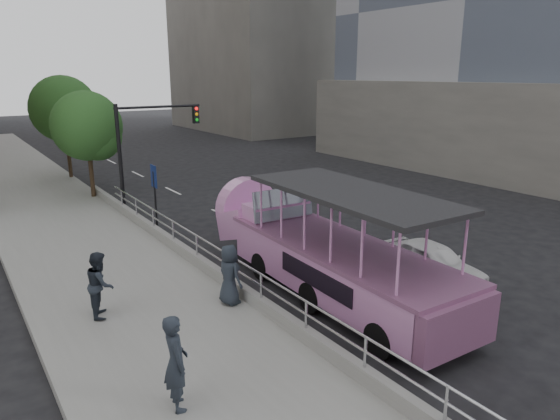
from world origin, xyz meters
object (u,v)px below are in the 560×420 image
object	(u,v)px
parking_sign	(155,191)
pedestrian_mid	(100,284)
traffic_signal	(144,140)
pedestrian_far	(230,275)
car	(432,262)
pedestrian_near	(176,362)
street_tree_near	(89,129)
duck_boat	(319,250)
street_tree_far	(66,111)

from	to	relation	value
parking_sign	pedestrian_mid	bearing A→B (deg)	-120.85
parking_sign	traffic_signal	distance (m)	3.84
pedestrian_mid	pedestrian_far	world-z (taller)	pedestrian_mid
car	pedestrian_mid	distance (m)	10.11
pedestrian_near	street_tree_near	bearing A→B (deg)	-0.57
duck_boat	traffic_signal	world-z (taller)	traffic_signal
duck_boat	traffic_signal	distance (m)	12.02
parking_sign	duck_boat	bearing A→B (deg)	-76.44
pedestrian_near	traffic_signal	bearing A→B (deg)	-8.48
parking_sign	street_tree_far	xyz separation A→B (m)	(-0.54, 12.76, 2.51)
pedestrian_near	traffic_signal	distance (m)	15.99
pedestrian_near	traffic_signal	world-z (taller)	traffic_signal
traffic_signal	street_tree_near	size ratio (longest dim) A/B	0.91
pedestrian_near	duck_boat	bearing A→B (deg)	-51.96
pedestrian_near	pedestrian_far	size ratio (longest dim) A/B	1.13
car	street_tree_near	size ratio (longest dim) A/B	0.66
parking_sign	street_tree_far	world-z (taller)	street_tree_far
duck_boat	pedestrian_near	bearing A→B (deg)	-151.61
traffic_signal	street_tree_near	xyz separation A→B (m)	(-1.60, 3.43, 0.32)
car	street_tree_far	size ratio (longest dim) A/B	0.58
pedestrian_near	traffic_signal	xyz separation A→B (m)	(4.93, 15.05, 2.23)
duck_boat	car	bearing A→B (deg)	-24.93
car	pedestrian_mid	size ratio (longest dim) A/B	2.13
street_tree_far	traffic_signal	bearing A→B (deg)	-81.57
parking_sign	street_tree_near	distance (m)	7.10
car	pedestrian_far	bearing A→B (deg)	169.49
traffic_signal	parking_sign	bearing A→B (deg)	-104.44
duck_boat	pedestrian_far	size ratio (longest dim) A/B	6.08
car	pedestrian_mid	xyz separation A→B (m)	(-9.64, 2.99, 0.54)
pedestrian_mid	pedestrian_far	distance (m)	3.40
pedestrian_mid	pedestrian_far	size ratio (longest dim) A/B	1.03
street_tree_far	duck_boat	bearing A→B (deg)	-83.08
pedestrian_far	parking_sign	world-z (taller)	parking_sign
pedestrian_mid	parking_sign	distance (m)	8.20
car	pedestrian_near	xyz separation A→B (m)	(-9.52, -1.70, 0.62)
car	traffic_signal	distance (m)	14.40
duck_boat	street_tree_near	size ratio (longest dim) A/B	1.82
pedestrian_far	parking_sign	distance (m)	8.41
parking_sign	street_tree_near	bearing A→B (deg)	96.24
street_tree_far	parking_sign	bearing A→B (deg)	-87.58
street_tree_near	pedestrian_mid	bearing A→B (deg)	-104.06
parking_sign	street_tree_far	bearing A→B (deg)	92.42
traffic_signal	street_tree_far	bearing A→B (deg)	98.43
pedestrian_far	parking_sign	size ratio (longest dim) A/B	0.59
car	street_tree_far	bearing A→B (deg)	108.79
parking_sign	traffic_signal	xyz separation A→B (m)	(0.86, 3.33, 1.70)
parking_sign	car	bearing A→B (deg)	-61.41
duck_boat	pedestrian_far	xyz separation A→B (m)	(-3.08, 0.10, -0.12)
street_tree_near	street_tree_far	xyz separation A→B (m)	(0.20, 6.00, 0.49)
duck_boat	car	world-z (taller)	duck_boat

